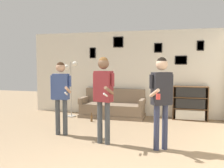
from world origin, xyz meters
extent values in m
cube|color=silver|center=(0.00, 4.73, 1.35)|extent=(7.41, 0.06, 2.70)
cube|color=black|center=(-0.72, 4.69, 2.36)|extent=(0.33, 0.02, 0.34)
cube|color=beige|center=(-0.72, 4.68, 2.36)|extent=(0.28, 0.01, 0.30)
cube|color=black|center=(-1.59, 4.69, 2.02)|extent=(0.20, 0.02, 0.35)
cube|color=gray|center=(-1.59, 4.68, 2.02)|extent=(0.16, 0.01, 0.30)
cube|color=black|center=(1.78, 4.69, 2.20)|extent=(0.20, 0.02, 0.29)
cube|color=gray|center=(1.78, 4.68, 2.20)|extent=(0.16, 0.01, 0.25)
cube|color=black|center=(0.55, 4.69, 2.16)|extent=(0.24, 0.02, 0.29)
cube|color=gray|center=(0.55, 4.68, 2.16)|extent=(0.20, 0.01, 0.24)
cube|color=black|center=(1.24, 4.69, 1.77)|extent=(0.36, 0.02, 0.26)
cube|color=gray|center=(1.24, 4.68, 1.77)|extent=(0.31, 0.01, 0.22)
cube|color=#7A6651|center=(-0.80, 4.26, 0.05)|extent=(2.00, 0.80, 0.10)
cube|color=#7A6651|center=(-0.80, 4.26, 0.26)|extent=(1.94, 0.74, 0.32)
cube|color=#7A6651|center=(-0.80, 4.59, 0.64)|extent=(1.94, 0.14, 0.44)
cube|color=#7A6651|center=(-1.74, 4.26, 0.51)|extent=(0.12, 0.74, 0.18)
cube|color=#7A6651|center=(0.14, 4.26, 0.51)|extent=(0.12, 0.74, 0.18)
cube|color=brown|center=(1.04, 4.51, 0.50)|extent=(0.02, 0.30, 1.01)
cube|color=brown|center=(2.02, 4.51, 0.50)|extent=(0.02, 0.30, 1.01)
cube|color=brown|center=(1.53, 4.65, 0.50)|extent=(1.01, 0.01, 1.01)
cube|color=brown|center=(1.53, 4.51, 0.01)|extent=(0.96, 0.30, 0.02)
cube|color=brown|center=(1.53, 4.51, 0.99)|extent=(0.96, 0.30, 0.02)
cube|color=brown|center=(1.53, 4.51, 0.34)|extent=(0.96, 0.30, 0.02)
cube|color=brown|center=(1.53, 4.51, 0.67)|extent=(0.96, 0.30, 0.02)
cube|color=beige|center=(1.53, 4.50, 0.16)|extent=(0.82, 0.26, 0.28)
cube|color=black|center=(1.53, 4.50, 0.50)|extent=(0.82, 0.26, 0.28)
cube|color=black|center=(1.53, 4.50, 0.84)|extent=(0.82, 0.26, 0.28)
cylinder|color=#ADA89E|center=(-2.07, 4.00, 0.01)|extent=(0.28, 0.28, 0.03)
cylinder|color=#ADA89E|center=(-2.07, 4.00, 0.88)|extent=(0.03, 0.03, 1.69)
cylinder|color=#ADA89E|center=(-2.00, 4.00, 1.69)|extent=(0.02, 0.16, 0.02)
sphere|color=white|center=(-1.93, 4.00, 1.66)|extent=(0.16, 0.16, 0.16)
cylinder|color=#ADA89E|center=(-2.14, 4.00, 1.59)|extent=(0.02, 0.16, 0.02)
sphere|color=white|center=(-2.21, 4.00, 1.56)|extent=(0.16, 0.16, 0.16)
cylinder|color=#3D4247|center=(-1.54, 2.07, 0.42)|extent=(0.11, 0.11, 0.84)
cylinder|color=#3D4247|center=(-1.36, 2.09, 0.42)|extent=(0.11, 0.11, 0.84)
cube|color=#384C84|center=(-1.45, 2.08, 1.14)|extent=(0.38, 0.24, 0.60)
sphere|color=tan|center=(-1.45, 2.08, 1.58)|extent=(0.22, 0.22, 0.22)
sphere|color=#382314|center=(-1.45, 2.08, 1.62)|extent=(0.18, 0.18, 0.18)
cylinder|color=#384C84|center=(-1.23, 2.11, 1.27)|extent=(0.07, 0.07, 0.25)
cylinder|color=tan|center=(-1.22, 1.97, 1.08)|extent=(0.10, 0.31, 0.19)
cylinder|color=white|center=(-1.20, 1.83, 1.01)|extent=(0.05, 0.14, 0.09)
cylinder|color=#384C84|center=(-1.66, 2.05, 1.12)|extent=(0.07, 0.07, 0.56)
cylinder|color=#3D4247|center=(-0.39, 1.74, 0.45)|extent=(0.11, 0.11, 0.89)
cylinder|color=#3D4247|center=(-0.21, 1.70, 0.45)|extent=(0.11, 0.11, 0.89)
cube|color=maroon|center=(-0.30, 1.72, 1.21)|extent=(0.40, 0.28, 0.63)
sphere|color=brown|center=(-0.30, 1.72, 1.67)|extent=(0.23, 0.23, 0.23)
sphere|color=brown|center=(-0.30, 1.72, 1.71)|extent=(0.20, 0.20, 0.20)
cylinder|color=maroon|center=(-0.09, 1.67, 1.35)|extent=(0.07, 0.07, 0.27)
cylinder|color=brown|center=(-0.12, 1.52, 1.15)|extent=(0.13, 0.33, 0.20)
cylinder|color=white|center=(-0.16, 1.38, 1.08)|extent=(0.07, 0.15, 0.09)
cylinder|color=maroon|center=(-0.51, 1.76, 1.18)|extent=(0.07, 0.07, 0.59)
cylinder|color=#2D334C|center=(0.80, 1.62, 0.44)|extent=(0.11, 0.11, 0.88)
cylinder|color=#2D334C|center=(0.96, 1.71, 0.44)|extent=(0.11, 0.11, 0.88)
cube|color=#232328|center=(0.88, 1.66, 1.20)|extent=(0.41, 0.36, 0.63)
sphere|color=#D1A889|center=(0.88, 1.66, 1.66)|extent=(0.23, 0.23, 0.23)
sphere|color=black|center=(0.88, 1.66, 1.70)|extent=(0.19, 0.19, 0.19)
cylinder|color=#232328|center=(1.06, 1.78, 1.17)|extent=(0.07, 0.07, 0.59)
cylinder|color=#232328|center=(0.70, 1.55, 1.34)|extent=(0.07, 0.07, 0.26)
cylinder|color=#D1A889|center=(0.77, 1.42, 1.14)|extent=(0.22, 0.31, 0.19)
cylinder|color=red|center=(0.85, 1.30, 1.09)|extent=(0.08, 0.08, 0.10)
cylinder|color=brown|center=(-1.22, 3.52, 0.09)|extent=(0.06, 0.06, 0.18)
cylinder|color=brown|center=(-1.22, 3.52, 0.22)|extent=(0.03, 0.03, 0.08)
camera|label=1|loc=(1.21, -3.16, 1.68)|focal=40.00mm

